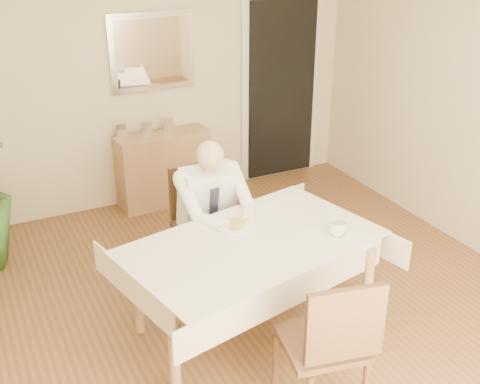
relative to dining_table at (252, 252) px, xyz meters
name	(u,v)px	position (x,y,z in m)	size (l,w,h in m)	color
room	(264,163)	(0.09, 0.02, 0.63)	(5.00, 5.02, 2.60)	brown
doorway	(281,90)	(1.64, 2.48, 0.33)	(0.96, 0.07, 2.10)	beige
mirror	(152,52)	(0.19, 2.49, 0.88)	(0.86, 0.04, 0.76)	silver
dining_table	(252,252)	(0.00, 0.00, 0.00)	(1.93, 1.37, 0.75)	#9C724C
chair_far	(202,216)	(0.00, 0.89, -0.13)	(0.46, 0.46, 0.95)	#492F19
chair_near	(331,341)	(0.04, -0.90, -0.12)	(0.54, 0.54, 0.97)	#492F19
seated_man	(216,214)	(0.00, 0.59, 0.02)	(0.48, 0.72, 1.24)	white
plate	(235,227)	(-0.02, 0.23, 0.09)	(0.26, 0.26, 0.02)	white
food	(235,224)	(-0.02, 0.23, 0.11)	(0.14, 0.14, 0.06)	olive
knife	(244,227)	(0.02, 0.17, 0.11)	(0.01, 0.01, 0.13)	silver
fork	(233,229)	(-0.06, 0.17, 0.11)	(0.01, 0.01, 0.13)	silver
coffee_mug	(337,228)	(0.57, -0.17, 0.13)	(0.13, 0.13, 0.10)	white
sideboard	(164,169)	(0.19, 2.34, -0.29)	(0.95, 0.32, 0.76)	#9C724C
photo_frame_left	(121,131)	(-0.21, 2.41, 0.16)	(0.10, 0.02, 0.14)	silver
photo_frame_center	(147,128)	(0.05, 2.37, 0.16)	(0.10, 0.02, 0.14)	silver
photo_frame_right	(168,125)	(0.27, 2.38, 0.16)	(0.10, 0.02, 0.14)	silver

